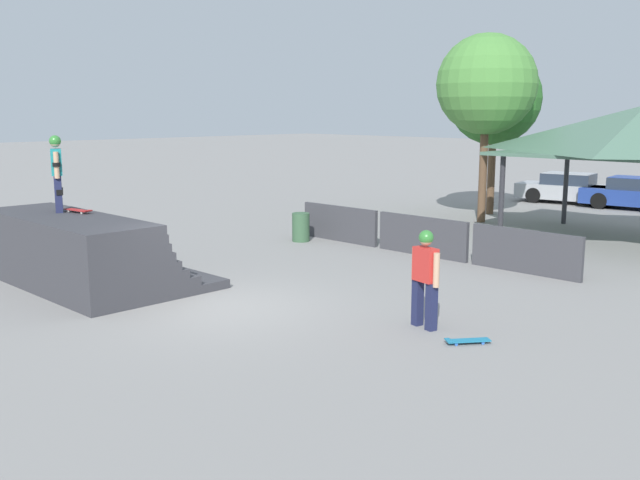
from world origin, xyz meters
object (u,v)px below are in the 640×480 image
(skater_on_deck, at_px, (57,168))
(trash_bin, at_px, (301,227))
(tree_far_back, at_px, (487,85))
(parked_car_blue, at_px, (638,194))
(parked_car_silver, at_px, (570,189))
(tree_beside_pavilion, at_px, (494,99))
(skateboard_on_deck, at_px, (79,210))
(bystander_walking, at_px, (425,271))
(skateboard_on_ground, at_px, (466,341))

(skater_on_deck, xyz_separation_m, trash_bin, (0.37, 7.25, -2.14))
(tree_far_back, relative_size, parked_car_blue, 1.47)
(skater_on_deck, bearing_deg, parked_car_silver, 110.53)
(tree_beside_pavilion, bearing_deg, skater_on_deck, -94.51)
(parked_car_blue, bearing_deg, trash_bin, -114.26)
(parked_car_silver, bearing_deg, tree_beside_pavilion, -106.53)
(skateboard_on_deck, bearing_deg, tree_far_back, 75.21)
(parked_car_blue, bearing_deg, parked_car_silver, 173.20)
(tree_far_back, bearing_deg, trash_bin, -103.93)
(bystander_walking, xyz_separation_m, skateboard_on_ground, (1.06, -0.25, -0.98))
(tree_beside_pavilion, distance_m, trash_bin, 9.85)
(tree_beside_pavilion, xyz_separation_m, parked_car_blue, (3.47, 5.22, -3.69))
(tree_beside_pavilion, xyz_separation_m, trash_bin, (-0.92, -9.01, -3.87))
(bystander_walking, bearing_deg, skater_on_deck, 31.82)
(skater_on_deck, height_order, tree_far_back, tree_far_back)
(skater_on_deck, height_order, bystander_walking, skater_on_deck)
(skater_on_deck, bearing_deg, trash_bin, 112.80)
(skateboard_on_deck, bearing_deg, trash_bin, 82.82)
(skater_on_deck, distance_m, bystander_walking, 8.79)
(skateboard_on_deck, xyz_separation_m, skateboard_on_ground, (8.75, 2.36, -1.58))
(tree_beside_pavilion, height_order, parked_car_silver, tree_beside_pavilion)
(bystander_walking, bearing_deg, tree_far_back, -49.43)
(skateboard_on_deck, relative_size, tree_beside_pavilion, 0.14)
(skateboard_on_deck, height_order, tree_far_back, tree_far_back)
(bystander_walking, bearing_deg, skateboard_on_deck, 31.50)
(skateboard_on_deck, distance_m, parked_car_silver, 21.32)
(parked_car_silver, xyz_separation_m, parked_car_blue, (2.81, 0.02, -0.00))
(tree_beside_pavilion, distance_m, parked_car_blue, 7.27)
(trash_bin, xyz_separation_m, parked_car_silver, (1.57, 14.22, 0.18))
(skateboard_on_deck, bearing_deg, parked_car_blue, 70.48)
(skateboard_on_deck, bearing_deg, bystander_walking, 10.53)
(tree_beside_pavilion, bearing_deg, parked_car_silver, 82.80)
(skateboard_on_deck, bearing_deg, skater_on_deck, -164.35)
(skateboard_on_deck, relative_size, trash_bin, 0.96)
(skateboard_on_ground, distance_m, parked_car_blue, 19.43)
(skateboard_on_deck, xyz_separation_m, trash_bin, (-0.12, 7.03, -1.21))
(tree_far_back, bearing_deg, parked_car_silver, 91.47)
(skateboard_on_ground, distance_m, trash_bin, 10.04)
(skateboard_on_deck, distance_m, bystander_walking, 8.15)
(skateboard_on_deck, relative_size, parked_car_silver, 0.18)
(parked_car_silver, bearing_deg, skateboard_on_ground, -78.18)
(tree_beside_pavilion, distance_m, tree_far_back, 2.15)
(tree_far_back, xyz_separation_m, parked_car_silver, (-0.18, 7.13, -4.11))
(tree_beside_pavilion, bearing_deg, tree_far_back, -66.45)
(bystander_walking, relative_size, skateboard_on_ground, 2.44)
(bystander_walking, xyz_separation_m, parked_car_silver, (-6.25, 18.64, -0.44))
(skateboard_on_ground, distance_m, tree_far_back, 14.51)
(parked_car_silver, relative_size, parked_car_blue, 1.03)
(skateboard_on_ground, distance_m, parked_car_silver, 20.25)
(trash_bin, distance_m, parked_car_blue, 14.89)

